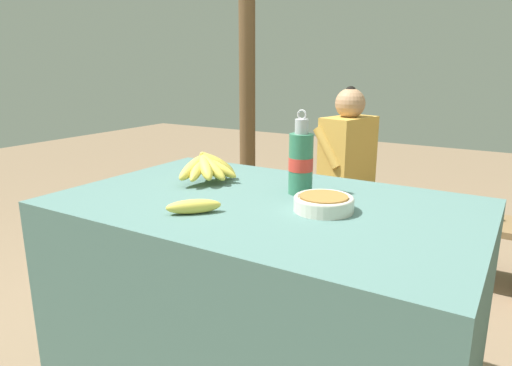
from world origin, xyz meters
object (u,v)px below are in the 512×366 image
at_px(serving_bowl, 324,202).
at_px(water_bottle, 301,162).
at_px(banana_bunch_green, 486,209).
at_px(wooden_bench, 396,216).
at_px(banana_bunch_ripe, 208,166).
at_px(support_post_near, 247,64).
at_px(seated_vendor, 341,164).
at_px(loose_banana_front, 194,206).

relative_size(serving_bowl, water_bottle, 0.63).
bearing_deg(banana_bunch_green, wooden_bench, -179.63).
distance_m(wooden_bench, banana_bunch_green, 0.49).
height_order(serving_bowl, water_bottle, water_bottle).
bearing_deg(banana_bunch_ripe, support_post_near, 117.30).
distance_m(banana_bunch_ripe, seated_vendor, 1.30).
bearing_deg(wooden_bench, serving_bowl, -85.28).
distance_m(water_bottle, support_post_near, 1.87).
relative_size(banana_bunch_green, support_post_near, 0.10).
xyz_separation_m(wooden_bench, seated_vendor, (-0.35, -0.02, 0.28)).
height_order(serving_bowl, seated_vendor, seated_vendor).
relative_size(loose_banana_front, seated_vendor, 0.14).
height_order(wooden_bench, support_post_near, support_post_near).
bearing_deg(loose_banana_front, banana_bunch_green, 67.31).
relative_size(banana_bunch_ripe, wooden_bench, 0.18).
height_order(wooden_bench, seated_vendor, seated_vendor).
height_order(loose_banana_front, support_post_near, support_post_near).
bearing_deg(loose_banana_front, support_post_near, 117.88).
xyz_separation_m(loose_banana_front, seated_vendor, (-0.14, 1.60, -0.18)).
height_order(seated_vendor, banana_bunch_green, seated_vendor).
relative_size(loose_banana_front, wooden_bench, 0.09).
distance_m(seated_vendor, support_post_near, 1.03).
xyz_separation_m(serving_bowl, water_bottle, (-0.15, 0.14, 0.08)).
bearing_deg(seated_vendor, loose_banana_front, 109.52).
bearing_deg(water_bottle, loose_banana_front, -115.58).
relative_size(serving_bowl, loose_banana_front, 1.24).
bearing_deg(water_bottle, banana_bunch_green, 68.17).
height_order(water_bottle, loose_banana_front, water_bottle).
xyz_separation_m(seated_vendor, banana_bunch_green, (0.82, 0.02, -0.16)).
distance_m(wooden_bench, support_post_near, 1.47).
distance_m(serving_bowl, seated_vendor, 1.46).
bearing_deg(wooden_bench, water_bottle, -91.46).
relative_size(wooden_bench, banana_bunch_green, 6.81).
height_order(water_bottle, banana_bunch_green, water_bottle).
relative_size(water_bottle, banana_bunch_green, 1.23).
height_order(water_bottle, seated_vendor, seated_vendor).
relative_size(banana_bunch_ripe, banana_bunch_green, 1.22).
distance_m(banana_bunch_ripe, loose_banana_front, 0.38).
relative_size(serving_bowl, banana_bunch_green, 0.78).
bearing_deg(serving_bowl, loose_banana_front, -144.91).
bearing_deg(wooden_bench, seated_vendor, -176.52).
bearing_deg(water_bottle, support_post_near, 128.09).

